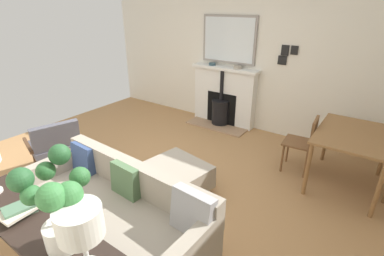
{
  "coord_description": "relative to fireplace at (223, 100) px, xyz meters",
  "views": [
    {
      "loc": [
        2.32,
        2.29,
        2.25
      ],
      "look_at": [
        -0.58,
        0.25,
        0.67
      ],
      "focal_mm": 26.45,
      "sensor_mm": 36.0,
      "label": 1
    }
  ],
  "objects": [
    {
      "name": "ground_plane",
      "position": [
        2.38,
        0.26,
        -0.5
      ],
      "size": [
        5.15,
        6.13,
        0.01
      ],
      "primitive_type": "cube",
      "color": "#A87A4C"
    },
    {
      "name": "wall_left",
      "position": [
        -0.19,
        0.26,
        0.94
      ],
      "size": [
        0.12,
        6.13,
        2.89
      ],
      "primitive_type": "cube",
      "color": "silver",
      "rests_on": "ground"
    },
    {
      "name": "fireplace",
      "position": [
        0.0,
        0.0,
        0.0
      ],
      "size": [
        0.58,
        1.34,
        1.14
      ],
      "color": "#9E7A5B",
      "rests_on": "ground"
    },
    {
      "name": "mirror_over_mantel",
      "position": [
        -0.11,
        0.0,
        1.13
      ],
      "size": [
        0.04,
        1.08,
        0.85
      ],
      "color": "gray"
    },
    {
      "name": "mantel_bowl_near",
      "position": [
        -0.01,
        -0.28,
        0.67
      ],
      "size": [
        0.13,
        0.13,
        0.05
      ],
      "color": "#334C56",
      "rests_on": "fireplace"
    },
    {
      "name": "mantel_bowl_far",
      "position": [
        -0.01,
        0.26,
        0.67
      ],
      "size": [
        0.15,
        0.15,
        0.06
      ],
      "color": "#9E9384",
      "rests_on": "fireplace"
    },
    {
      "name": "sofa",
      "position": [
        3.33,
        0.66,
        -0.15
      ],
      "size": [
        0.92,
        2.1,
        0.84
      ],
      "color": "#B2B2B7",
      "rests_on": "ground"
    },
    {
      "name": "ottoman",
      "position": [
        2.29,
        0.65,
        -0.26
      ],
      "size": [
        0.7,
        0.84,
        0.39
      ],
      "color": "#B2B2B7",
      "rests_on": "ground"
    },
    {
      "name": "armchair_accent",
      "position": [
        2.92,
        -1.04,
        -0.04
      ],
      "size": [
        0.8,
        0.74,
        0.8
      ],
      "color": "#4C3321",
      "rests_on": "ground"
    },
    {
      "name": "console_table",
      "position": [
        4.04,
        0.65,
        0.17
      ],
      "size": [
        0.39,
        1.74,
        0.75
      ],
      "color": "black",
      "rests_on": "ground"
    },
    {
      "name": "table_lamp_far_end",
      "position": [
        4.04,
        1.31,
        0.59
      ],
      "size": [
        0.27,
        0.27,
        0.45
      ],
      "color": "white",
      "rests_on": "console_table"
    },
    {
      "name": "potted_plant",
      "position": [
        4.02,
        1.04,
        0.63
      ],
      "size": [
        0.42,
        0.47,
        0.66
      ],
      "color": "silver",
      "rests_on": "console_table"
    },
    {
      "name": "book_stack",
      "position": [
        4.05,
        0.47,
        0.29
      ],
      "size": [
        0.29,
        0.21,
        0.07
      ],
      "color": "#4C7056",
      "rests_on": "console_table"
    },
    {
      "name": "dining_table",
      "position": [
        0.92,
        2.38,
        0.17
      ],
      "size": [
        1.15,
        0.85,
        0.76
      ],
      "color": "olive",
      "rests_on": "ground"
    },
    {
      "name": "dining_chair_near_fireplace",
      "position": [
        0.91,
        1.81,
        -0.0
      ],
      "size": [
        0.43,
        0.43,
        0.83
      ],
      "color": "brown",
      "rests_on": "ground"
    },
    {
      "name": "photo_gallery_row",
      "position": [
        -0.12,
        1.09,
        0.97
      ],
      "size": [
        0.02,
        0.31,
        0.32
      ],
      "color": "black"
    }
  ]
}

